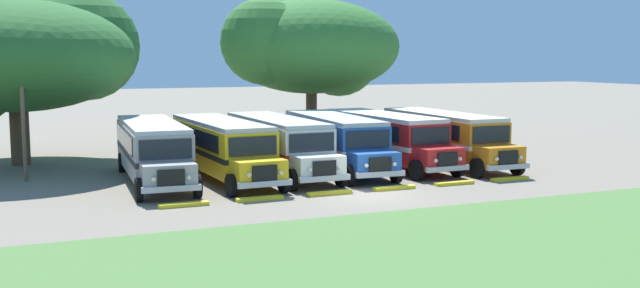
# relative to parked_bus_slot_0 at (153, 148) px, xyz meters

# --- Properties ---
(ground_plane) EXTENTS (220.00, 220.00, 0.00)m
(ground_plane) POSITION_rel_parked_bus_slot_0_xyz_m (7.93, -7.06, -1.58)
(ground_plane) COLOR slate
(foreground_grass_strip) EXTENTS (80.00, 11.88, 0.01)m
(foreground_grass_strip) POSITION_rel_parked_bus_slot_0_xyz_m (7.93, -16.35, -1.58)
(foreground_grass_strip) COLOR #4C7538
(foreground_grass_strip) RESTS_ON ground_plane
(parked_bus_slot_0) EXTENTS (3.15, 10.90, 2.82)m
(parked_bus_slot_0) POSITION_rel_parked_bus_slot_0_xyz_m (0.00, 0.00, 0.00)
(parked_bus_slot_0) COLOR #9E9993
(parked_bus_slot_0) RESTS_ON ground_plane
(parked_bus_slot_1) EXTENTS (3.06, 10.89, 2.82)m
(parked_bus_slot_1) POSITION_rel_parked_bus_slot_0_xyz_m (3.30, -0.39, 0.00)
(parked_bus_slot_1) COLOR yellow
(parked_bus_slot_1) RESTS_ON ground_plane
(parked_bus_slot_2) EXTENTS (2.81, 10.86, 2.82)m
(parked_bus_slot_2) POSITION_rel_parked_bus_slot_0_xyz_m (6.30, -0.11, 0.00)
(parked_bus_slot_2) COLOR silver
(parked_bus_slot_2) RESTS_ON ground_plane
(parked_bus_slot_3) EXTENTS (3.18, 10.91, 2.82)m
(parked_bus_slot_3) POSITION_rel_parked_bus_slot_0_xyz_m (9.48, -0.04, 0.00)
(parked_bus_slot_3) COLOR #23519E
(parked_bus_slot_3) RESTS_ON ground_plane
(parked_bus_slot_4) EXTENTS (3.17, 10.91, 2.82)m
(parked_bus_slot_4) POSITION_rel_parked_bus_slot_0_xyz_m (12.57, 0.19, 0.00)
(parked_bus_slot_4) COLOR red
(parked_bus_slot_4) RESTS_ON ground_plane
(parked_bus_slot_5) EXTENTS (2.72, 10.84, 2.82)m
(parked_bus_slot_5) POSITION_rel_parked_bus_slot_0_xyz_m (15.91, -0.49, 0.00)
(parked_bus_slot_5) COLOR orange
(parked_bus_slot_5) RESTS_ON ground_plane
(curb_wheelstop_0) EXTENTS (2.00, 0.36, 0.15)m
(curb_wheelstop_0) POSITION_rel_parked_bus_slot_0_xyz_m (0.03, -6.47, -1.51)
(curb_wheelstop_0) COLOR yellow
(curb_wheelstop_0) RESTS_ON ground_plane
(curb_wheelstop_1) EXTENTS (2.00, 0.36, 0.15)m
(curb_wheelstop_1) POSITION_rel_parked_bus_slot_0_xyz_m (3.19, -6.47, -1.51)
(curb_wheelstop_1) COLOR yellow
(curb_wheelstop_1) RESTS_ON ground_plane
(curb_wheelstop_2) EXTENTS (2.00, 0.36, 0.15)m
(curb_wheelstop_2) POSITION_rel_parked_bus_slot_0_xyz_m (6.35, -6.47, -1.51)
(curb_wheelstop_2) COLOR yellow
(curb_wheelstop_2) RESTS_ON ground_plane
(curb_wheelstop_3) EXTENTS (2.00, 0.36, 0.15)m
(curb_wheelstop_3) POSITION_rel_parked_bus_slot_0_xyz_m (9.52, -6.47, -1.51)
(curb_wheelstop_3) COLOR yellow
(curb_wheelstop_3) RESTS_ON ground_plane
(curb_wheelstop_4) EXTENTS (2.00, 0.36, 0.15)m
(curb_wheelstop_4) POSITION_rel_parked_bus_slot_0_xyz_m (12.68, -6.47, -1.51)
(curb_wheelstop_4) COLOR yellow
(curb_wheelstop_4) RESTS_ON ground_plane
(curb_wheelstop_5) EXTENTS (2.00, 0.36, 0.15)m
(curb_wheelstop_5) POSITION_rel_parked_bus_slot_0_xyz_m (15.84, -6.47, -1.51)
(curb_wheelstop_5) COLOR yellow
(curb_wheelstop_5) RESTS_ON ground_plane
(broad_shade_tree) EXTENTS (12.69, 11.65, 10.23)m
(broad_shade_tree) POSITION_rel_parked_bus_slot_0_xyz_m (12.75, 11.88, 5.07)
(broad_shade_tree) COLOR brown
(broad_shade_tree) RESTS_ON ground_plane
(secondary_tree) EXTENTS (13.88, 13.59, 9.85)m
(secondary_tree) POSITION_rel_parked_bus_slot_0_xyz_m (-6.04, 8.64, 4.51)
(secondary_tree) COLOR brown
(secondary_tree) RESTS_ON ground_plane
(utility_pole) EXTENTS (1.80, 0.20, 6.99)m
(utility_pole) POSITION_rel_parked_bus_slot_0_xyz_m (-5.63, 2.33, 2.16)
(utility_pole) COLOR brown
(utility_pole) RESTS_ON ground_plane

